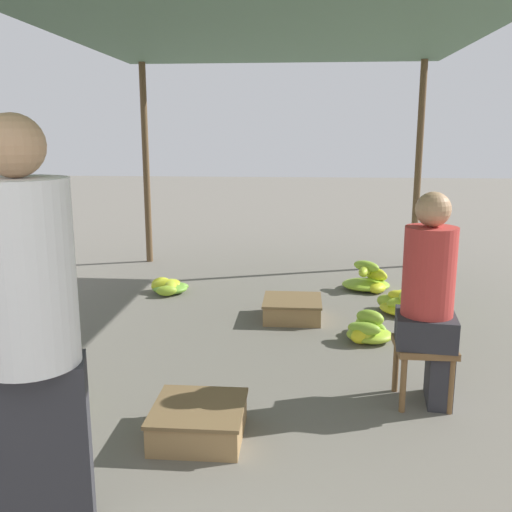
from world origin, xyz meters
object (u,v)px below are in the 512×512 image
(stool, at_px, (424,355))
(crate_mid, at_px, (292,309))
(banana_pile_right_2, at_px, (368,330))
(crate_near, at_px, (199,421))
(banana_pile_left_1, at_px, (30,397))
(vendor_foreground, at_px, (30,340))
(banana_pile_right_0, at_px, (403,303))
(banana_pile_right_1, at_px, (369,280))
(banana_pile_left_0, at_px, (169,287))
(vendor_seated, at_px, (430,298))

(stool, distance_m, crate_mid, 1.74)
(banana_pile_right_2, relative_size, crate_near, 1.05)
(banana_pile_left_1, distance_m, banana_pile_right_2, 2.49)
(vendor_foreground, relative_size, crate_mid, 3.29)
(banana_pile_right_0, distance_m, crate_near, 2.72)
(vendor_foreground, xyz_separation_m, banana_pile_right_1, (1.67, 3.93, -0.76))
(banana_pile_left_0, distance_m, crate_near, 2.88)
(vendor_foreground, distance_m, crate_mid, 3.15)
(banana_pile_left_1, height_order, banana_pile_right_2, banana_pile_right_2)
(vendor_foreground, distance_m, banana_pile_left_0, 3.75)
(vendor_foreground, height_order, stool, vendor_foreground)
(vendor_foreground, xyz_separation_m, banana_pile_right_0, (1.90, 3.17, -0.78))
(banana_pile_left_1, height_order, banana_pile_right_0, banana_pile_right_0)
(vendor_seated, bearing_deg, crate_mid, 118.50)
(banana_pile_right_0, relative_size, banana_pile_right_2, 1.02)
(banana_pile_left_1, xyz_separation_m, banana_pile_right_0, (2.51, 2.07, 0.01))
(vendor_seated, bearing_deg, banana_pile_right_0, 84.46)
(vendor_seated, bearing_deg, banana_pile_left_1, -173.08)
(banana_pile_left_1, height_order, banana_pile_right_1, banana_pile_right_1)
(vendor_foreground, relative_size, vendor_seated, 1.31)
(stool, distance_m, crate_near, 1.38)
(vendor_foreground, relative_size, banana_pile_left_1, 2.88)
(stool, height_order, banana_pile_right_1, stool)
(vendor_seated, distance_m, crate_near, 1.50)
(stool, relative_size, banana_pile_right_0, 0.72)
(banana_pile_left_1, bearing_deg, banana_pile_right_2, 32.11)
(vendor_seated, distance_m, crate_mid, 1.82)
(banana_pile_left_1, xyz_separation_m, crate_mid, (1.51, 1.81, 0.02))
(stool, distance_m, banana_pile_left_1, 2.34)
(banana_pile_right_0, xyz_separation_m, crate_mid, (-1.00, -0.26, 0.01))
(stool, xyz_separation_m, banana_pile_right_0, (0.19, 1.79, -0.22))
(vendor_seated, xyz_separation_m, banana_pile_left_1, (-2.33, -0.28, -0.58))
(banana_pile_right_1, bearing_deg, crate_near, -111.94)
(banana_pile_left_0, relative_size, crate_near, 1.12)
(banana_pile_left_0, height_order, banana_pile_right_0, banana_pile_right_0)
(stool, xyz_separation_m, banana_pile_left_1, (-2.32, -0.28, -0.23))
(vendor_foreground, height_order, banana_pile_right_1, vendor_foreground)
(crate_mid, bearing_deg, banana_pile_left_0, 150.19)
(banana_pile_right_0, relative_size, crate_near, 1.07)
(banana_pile_right_1, bearing_deg, banana_pile_right_2, -96.30)
(vendor_seated, xyz_separation_m, crate_mid, (-0.83, 1.52, -0.57))
(crate_mid, bearing_deg, vendor_foreground, -107.21)
(vendor_foreground, height_order, crate_mid, vendor_foreground)
(crate_near, bearing_deg, banana_pile_right_1, 68.06)
(banana_pile_right_0, relative_size, banana_pile_right_1, 0.99)
(stool, relative_size, crate_near, 0.77)
(banana_pile_right_1, bearing_deg, banana_pile_left_0, -172.01)
(vendor_seated, xyz_separation_m, banana_pile_right_2, (-0.22, 1.04, -0.58))
(vendor_foreground, bearing_deg, banana_pile_right_1, 66.91)
(stool, bearing_deg, banana_pile_right_1, 90.85)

